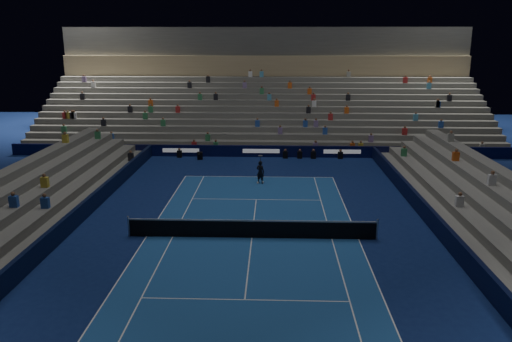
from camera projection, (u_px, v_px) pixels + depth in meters
The scene contains 10 objects.
ground at pixel (252, 238), 26.00m from camera, with size 90.00×90.00×0.00m, color #0D1C50.
court_surface at pixel (252, 238), 26.00m from camera, with size 10.97×23.77×0.01m, color #1A498F.
sponsor_barrier_far at pixel (261, 151), 43.75m from camera, with size 44.00×0.25×1.00m, color black.
sponsor_barrier_east at pixel (443, 231), 25.54m from camera, with size 0.25×37.00×1.00m, color black.
sponsor_barrier_west at pixel (66, 226), 26.21m from camera, with size 0.25×37.00×1.00m, color black.
grandstand_main at pixel (264, 104), 52.11m from camera, with size 44.00×15.20×11.20m.
grandstand_west at pixel (0, 218), 26.22m from camera, with size 5.00×37.00×2.50m.
tennis_net at pixel (252, 229), 25.87m from camera, with size 12.90×0.10×1.10m.
tennis_player at pixel (260, 172), 35.66m from camera, with size 0.60×0.39×1.64m, color black.
broadcast_camera at pixel (200, 156), 42.93m from camera, with size 0.55×0.95×0.61m.
Camera 1 is at (1.08, -24.24, 9.95)m, focal length 35.34 mm.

